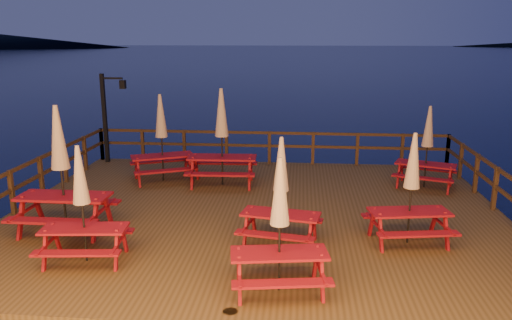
% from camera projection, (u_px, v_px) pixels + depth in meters
% --- Properties ---
extents(ground, '(500.00, 500.00, 0.00)m').
position_uv_depth(ground, '(257.00, 227.00, 12.36)').
color(ground, black).
rests_on(ground, ground).
extents(deck, '(12.00, 10.00, 0.40)m').
position_uv_depth(deck, '(257.00, 219.00, 12.31)').
color(deck, '#4C3618').
rests_on(deck, ground).
extents(deck_piles, '(11.44, 9.44, 1.40)m').
position_uv_depth(deck_piles, '(257.00, 238.00, 12.44)').
color(deck_piles, '#331910').
rests_on(deck_piles, ground).
extents(railing, '(11.80, 9.75, 1.10)m').
position_uv_depth(railing, '(262.00, 164.00, 13.80)').
color(railing, '#331910').
rests_on(railing, deck).
extents(lamp_post, '(0.85, 0.18, 3.00)m').
position_uv_depth(lamp_post, '(109.00, 110.00, 16.71)').
color(lamp_post, black).
rests_on(lamp_post, deck).
extents(picnic_table_0, '(1.80, 1.57, 2.27)m').
position_uv_depth(picnic_table_0, '(281.00, 190.00, 10.06)').
color(picnic_table_0, maroon).
rests_on(picnic_table_0, deck).
extents(picnic_table_1, '(1.80, 1.56, 2.32)m').
position_uv_depth(picnic_table_1, '(280.00, 223.00, 8.19)').
color(picnic_table_1, maroon).
rests_on(picnic_table_1, deck).
extents(picnic_table_2, '(2.01, 1.68, 2.79)m').
position_uv_depth(picnic_table_2, '(222.00, 136.00, 14.16)').
color(picnic_table_2, maroon).
rests_on(picnic_table_2, deck).
extents(picnic_table_3, '(1.83, 1.59, 2.34)m').
position_uv_depth(picnic_table_3, '(411.00, 187.00, 10.14)').
color(picnic_table_3, maroon).
rests_on(picnic_table_3, deck).
extents(picnic_table_4, '(1.99, 1.82, 2.33)m').
position_uv_depth(picnic_table_4, '(427.00, 146.00, 13.97)').
color(picnic_table_4, maroon).
rests_on(picnic_table_4, deck).
extents(picnic_table_5, '(2.26, 2.10, 2.58)m').
position_uv_depth(picnic_table_5, '(162.00, 136.00, 14.61)').
color(picnic_table_5, maroon).
rests_on(picnic_table_5, deck).
extents(picnic_table_6, '(1.96, 1.61, 2.81)m').
position_uv_depth(picnic_table_6, '(61.00, 168.00, 10.67)').
color(picnic_table_6, maroon).
rests_on(picnic_table_6, deck).
extents(picnic_table_7, '(1.71, 1.46, 2.27)m').
position_uv_depth(picnic_table_7, '(82.00, 203.00, 9.30)').
color(picnic_table_7, maroon).
rests_on(picnic_table_7, deck).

